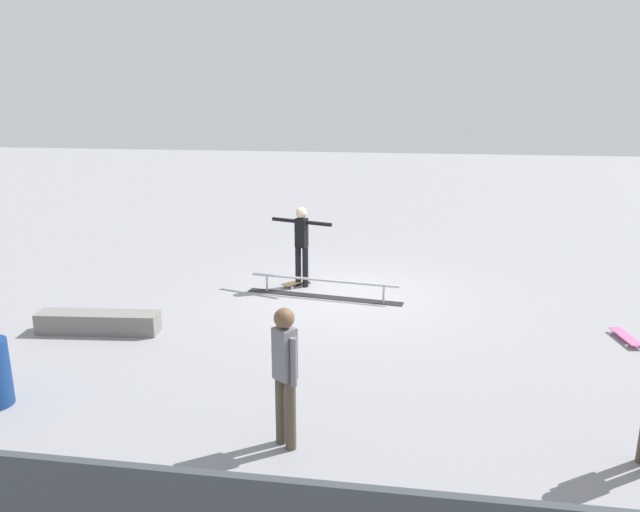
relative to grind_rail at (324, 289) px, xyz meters
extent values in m
plane|color=gray|center=(-0.44, -0.16, -0.17)|extent=(60.00, 60.00, 0.00)
cube|color=black|center=(0.00, 0.00, -0.16)|extent=(3.23, 0.68, 0.01)
cylinder|color=#B7B7BC|center=(-1.21, 0.17, 0.01)|extent=(0.04, 0.04, 0.36)
cylinder|color=#B7B7BC|center=(1.21, -0.17, 0.01)|extent=(0.04, 0.04, 0.36)
cylinder|color=#B7B7BC|center=(0.00, 0.00, 0.19)|extent=(3.04, 0.47, 0.05)
cube|color=gray|center=(3.58, 2.40, 0.01)|extent=(2.12, 0.63, 0.36)
cylinder|color=black|center=(0.48, -0.62, 0.27)|extent=(0.16, 0.16, 0.87)
cylinder|color=black|center=(0.65, -0.67, 0.27)|extent=(0.16, 0.16, 0.87)
cube|color=black|center=(0.56, -0.64, 1.01)|extent=(0.28, 0.26, 0.61)
sphere|color=beige|center=(0.56, -0.64, 1.43)|extent=(0.23, 0.23, 0.23)
cylinder|color=black|center=(0.18, -0.52, 1.24)|extent=(0.57, 0.25, 0.08)
cylinder|color=black|center=(0.95, -0.77, 1.24)|extent=(0.57, 0.25, 0.08)
cube|color=tan|center=(0.66, -0.70, -0.09)|extent=(0.64, 0.76, 0.02)
cylinder|color=white|center=(0.58, -0.99, -0.14)|extent=(0.06, 0.06, 0.05)
cylinder|color=white|center=(0.40, -0.85, -0.14)|extent=(0.06, 0.06, 0.05)
cylinder|color=white|center=(0.91, -0.55, -0.14)|extent=(0.06, 0.06, 0.05)
cylinder|color=white|center=(0.73, -0.41, -0.14)|extent=(0.06, 0.06, 0.05)
cylinder|color=brown|center=(-0.39, 5.37, 0.27)|extent=(0.18, 0.18, 0.87)
cylinder|color=brown|center=(-0.26, 5.27, 0.27)|extent=(0.18, 0.18, 0.87)
cube|color=slate|center=(-0.32, 5.32, 1.01)|extent=(0.30, 0.29, 0.61)
sphere|color=brown|center=(-0.32, 5.32, 1.43)|extent=(0.23, 0.23, 0.23)
cylinder|color=slate|center=(-0.45, 5.41, 0.95)|extent=(0.11, 0.11, 0.58)
cylinder|color=slate|center=(-0.20, 5.23, 0.95)|extent=(0.11, 0.11, 0.58)
cube|color=#E05993|center=(-5.31, 1.44, -0.09)|extent=(0.33, 0.82, 0.02)
cylinder|color=white|center=(-5.15, 1.19, -0.14)|extent=(0.04, 0.06, 0.05)
cylinder|color=white|center=(-5.38, 1.15, -0.14)|extent=(0.04, 0.06, 0.05)
cylinder|color=white|center=(-5.24, 1.73, -0.14)|extent=(0.04, 0.06, 0.05)
camera|label=1|loc=(-1.65, 11.45, 3.86)|focal=33.87mm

